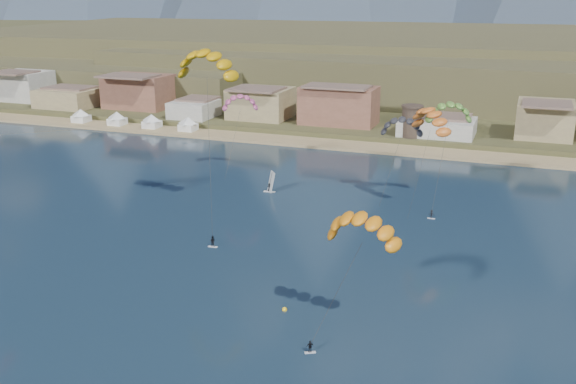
{
  "coord_description": "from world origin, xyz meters",
  "views": [
    {
      "loc": [
        34.07,
        -60.64,
        40.83
      ],
      "look_at": [
        0.0,
        32.0,
        10.0
      ],
      "focal_mm": 41.32,
      "sensor_mm": 36.0,
      "label": 1
    }
  ],
  "objects": [
    {
      "name": "ground",
      "position": [
        0.0,
        0.0,
        0.0
      ],
      "size": [
        2400.0,
        2400.0,
        0.0
      ],
      "primitive_type": "plane",
      "color": "black",
      "rests_on": "ground"
    },
    {
      "name": "beach",
      "position": [
        0.0,
        106.0,
        0.25
      ],
      "size": [
        2200.0,
        12.0,
        0.9
      ],
      "color": "tan",
      "rests_on": "ground"
    },
    {
      "name": "land",
      "position": [
        0.0,
        560.0,
        0.0
      ],
      "size": [
        2200.0,
        900.0,
        4.0
      ],
      "color": "brown",
      "rests_on": "ground"
    },
    {
      "name": "foothills",
      "position": [
        22.39,
        232.47,
        9.08
      ],
      "size": [
        940.0,
        210.0,
        18.0
      ],
      "color": "brown",
      "rests_on": "ground"
    },
    {
      "name": "town",
      "position": [
        -40.0,
        122.0,
        8.0
      ],
      "size": [
        400.0,
        24.0,
        12.0
      ],
      "color": "beige",
      "rests_on": "ground"
    },
    {
      "name": "watchtower",
      "position": [
        5.0,
        114.0,
        6.37
      ],
      "size": [
        5.82,
        5.82,
        8.6
      ],
      "color": "#47382D",
      "rests_on": "ground"
    },
    {
      "name": "beach_tents",
      "position": [
        -76.25,
        106.0,
        3.71
      ],
      "size": [
        43.4,
        6.4,
        5.0
      ],
      "color": "white",
      "rests_on": "ground"
    },
    {
      "name": "kitesurfer_yellow",
      "position": [
        -19.17,
        43.26,
        28.5
      ],
      "size": [
        14.14,
        17.29,
        32.68
      ],
      "color": "silver",
      "rests_on": "ground"
    },
    {
      "name": "kitesurfer_orange",
      "position": [
        17.05,
        11.16,
        14.13
      ],
      "size": [
        10.25,
        10.59,
        17.06
      ],
      "color": "silver",
      "rests_on": "ground"
    },
    {
      "name": "kitesurfer_green",
      "position": [
        20.08,
        64.71,
        18.66
      ],
      "size": [
        9.74,
        12.56,
        21.26
      ],
      "color": "silver",
      "rests_on": "ground"
    },
    {
      "name": "distant_kite_pink",
      "position": [
        -26.35,
        72.86,
        16.66
      ],
      "size": [
        8.86,
        7.36,
        19.41
      ],
      "color": "#262626",
      "rests_on": "ground"
    },
    {
      "name": "distant_kite_dark",
      "position": [
        11.07,
        66.45,
        15.18
      ],
      "size": [
        8.89,
        6.06,
        18.1
      ],
      "color": "#262626",
      "rests_on": "ground"
    },
    {
      "name": "distant_kite_orange",
      "position": [
        17.28,
        61.26,
        17.97
      ],
      "size": [
        9.91,
        10.51,
        21.18
      ],
      "color": "#262626",
      "rests_on": "ground"
    },
    {
      "name": "windsurfer",
      "position": [
        -14.52,
        60.78,
        1.38
      ],
      "size": [
        2.48,
        2.7,
        4.34
      ],
      "color": "silver",
      "rests_on": "ground"
    },
    {
      "name": "buoy",
      "position": [
        6.56,
        12.84,
        0.12
      ],
      "size": [
        0.68,
        0.68,
        0.68
      ],
      "color": "yellow",
      "rests_on": "ground"
    }
  ]
}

